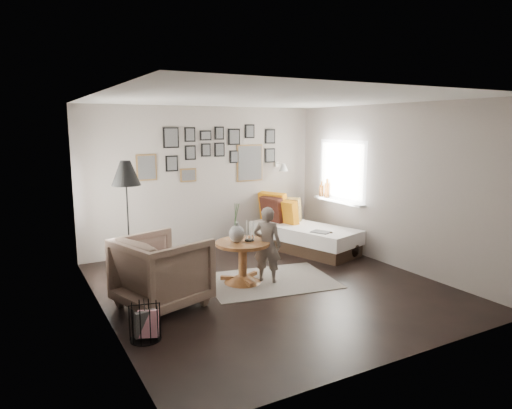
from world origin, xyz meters
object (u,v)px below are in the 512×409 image
vase (237,230)px  floor_lamp (126,178)px  pedestal_table (243,264)px  daybed (302,233)px  magazine_basket (145,322)px  demijohn_large (331,249)px  armchair (162,271)px  child (267,245)px  demijohn_small (351,249)px

vase → floor_lamp: size_ratio=0.32×
pedestal_table → daybed: 2.11m
magazine_basket → demijohn_large: demijohn_large is taller
armchair → child: child is taller
demijohn_large → child: size_ratio=0.43×
armchair → daybed: bearing=-83.9°
pedestal_table → daybed: size_ratio=0.36×
pedestal_table → demijohn_small: (2.22, 0.22, -0.12)m
armchair → demijohn_small: armchair is taller
demijohn_small → child: bearing=-169.4°
demijohn_large → demijohn_small: demijohn_large is taller
magazine_basket → child: 2.29m
magazine_basket → pedestal_table: bearing=32.2°
floor_lamp → vase: bearing=-33.5°
daybed → demijohn_small: bearing=-81.3°
pedestal_table → child: bearing=-21.7°
vase → armchair: 1.27m
vase → floor_lamp: floor_lamp is taller
armchair → demijohn_large: armchair is taller
armchair → demijohn_small: bearing=-100.1°
magazine_basket → demijohn_large: bearing=21.7°
daybed → demijohn_large: daybed is taller
floor_lamp → demijohn_small: size_ratio=4.08×
pedestal_table → child: (0.33, -0.13, 0.27)m
vase → child: vase is taller
demijohn_small → demijohn_large: bearing=161.1°
daybed → demijohn_small: daybed is taller
floor_lamp → demijohn_large: size_ratio=3.71×
vase → daybed: bearing=30.3°
daybed → magazine_basket: daybed is taller
daybed → demijohn_small: 1.00m
floor_lamp → demijohn_large: 3.57m
floor_lamp → demijohn_small: 3.92m
vase → magazine_basket: vase is taller
demijohn_small → magazine_basket: bearing=-161.7°
pedestal_table → armchair: (-1.27, -0.27, 0.17)m
floor_lamp → demijohn_small: floor_lamp is taller
child → demijohn_large: bearing=-118.7°
armchair → demijohn_large: size_ratio=2.09×
demijohn_small → pedestal_table: bearing=-174.3°
pedestal_table → child: 0.45m
vase → daybed: (1.87, 1.09, -0.48)m
magazine_basket → child: size_ratio=0.35×
pedestal_table → demijohn_small: size_ratio=1.81×
vase → daybed: size_ratio=0.26×
pedestal_table → floor_lamp: floor_lamp is taller
demijohn_small → child: child is taller
magazine_basket → demijohn_small: 4.15m
pedestal_table → demijohn_large: size_ratio=1.64×
armchair → child: (1.60, 0.14, 0.11)m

